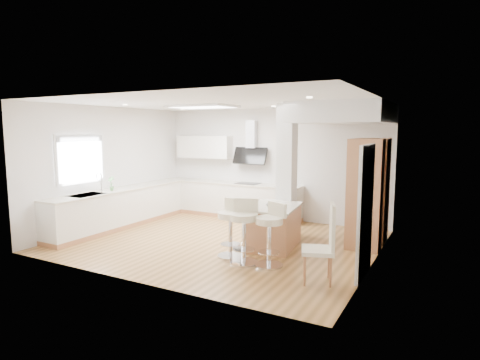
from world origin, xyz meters
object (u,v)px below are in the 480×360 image
Objects in this scene: bar_stool_c at (270,231)px; dining_chair at (325,241)px; peninsula at (274,226)px; bar_stool_b at (244,228)px; bar_stool_a at (231,225)px.

dining_chair reaches higher than bar_stool_c.
dining_chair reaches higher than peninsula.
bar_stool_c is (0.45, 0.07, -0.02)m from bar_stool_b.
bar_stool_a reaches higher than peninsula.
dining_chair is (1.01, -0.29, 0.04)m from bar_stool_c.
bar_stool_c reaches higher than peninsula.
peninsula is at bearing 135.14° from bar_stool_c.
bar_stool_a is at bearing -163.61° from bar_stool_c.
bar_stool_b is at bearing 151.51° from dining_chair.
bar_stool_a is 1.88m from dining_chair.
bar_stool_c is at bearing -8.16° from bar_stool_a.
dining_chair reaches higher than bar_stool_a.
peninsula is 1.38× the size of bar_stool_a.
bar_stool_c is 1.05m from dining_chair.
peninsula is at bearing 116.24° from dining_chair.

